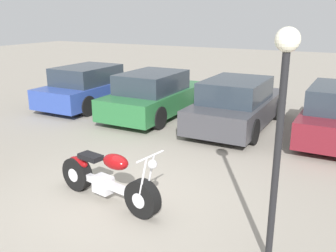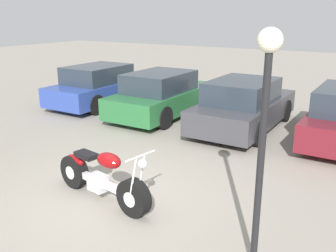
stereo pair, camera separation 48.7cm
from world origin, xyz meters
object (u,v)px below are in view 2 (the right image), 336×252
object	(u,v)px
motorcycle	(101,178)
lamp_post	(265,104)
parked_car_blue	(101,86)
parked_car_dark_grey	(244,105)
parked_car_green	(163,95)

from	to	relation	value
motorcycle	lamp_post	xyz separation A→B (m)	(2.92, -0.32, 1.77)
motorcycle	lamp_post	distance (m)	3.43
parked_car_blue	parked_car_dark_grey	xyz separation A→B (m)	(5.49, -0.18, 0.00)
motorcycle	parked_car_green	world-z (taller)	parked_car_green
parked_car_dark_grey	lamp_post	xyz separation A→B (m)	(2.34, -5.77, 1.51)
parked_car_blue	parked_car_green	distance (m)	2.75
parked_car_dark_grey	lamp_post	bearing A→B (deg)	-67.95
motorcycle	parked_car_green	bearing A→B (deg)	111.58
parked_car_dark_grey	lamp_post	world-z (taller)	lamp_post
motorcycle	parked_car_green	size ratio (longest dim) A/B	0.53
lamp_post	motorcycle	bearing A→B (deg)	173.70
motorcycle	parked_car_green	xyz separation A→B (m)	(-2.16, 5.46, 0.26)
motorcycle	lamp_post	world-z (taller)	lamp_post
parked_car_green	lamp_post	size ratio (longest dim) A/B	1.40
parked_car_green	lamp_post	distance (m)	7.84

